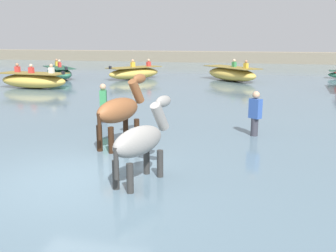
% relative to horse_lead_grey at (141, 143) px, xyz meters
% --- Properties ---
extents(ground_plane, '(120.00, 120.00, 0.00)m').
position_rel_horse_lead_grey_xyz_m(ground_plane, '(-1.32, -0.16, -1.15)').
color(ground_plane, '#84755B').
extents(water_surface, '(90.00, 90.00, 0.38)m').
position_rel_horse_lead_grey_xyz_m(water_surface, '(-1.32, 9.84, -0.96)').
color(water_surface, slate).
rests_on(water_surface, ground).
extents(horse_lead_grey, '(0.90, 1.77, 1.94)m').
position_rel_horse_lead_grey_xyz_m(horse_lead_grey, '(0.00, 0.00, 0.00)').
color(horse_lead_grey, gray).
rests_on(horse_lead_grey, ground).
extents(horse_trailing_chestnut, '(0.94, 1.96, 2.13)m').
position_rel_horse_lead_grey_xyz_m(horse_trailing_chestnut, '(-1.21, 2.22, 0.11)').
color(horse_trailing_chestnut, brown).
rests_on(horse_trailing_chestnut, ground).
extents(boat_mid_channel, '(3.92, 1.68, 1.30)m').
position_rel_horse_lead_grey_xyz_m(boat_mid_channel, '(-9.57, 11.66, -0.35)').
color(boat_mid_channel, gold).
rests_on(boat_mid_channel, water_surface).
extents(boat_distant_west, '(3.51, 3.64, 1.23)m').
position_rel_horse_lead_grey_xyz_m(boat_distant_west, '(-10.55, 16.19, -0.39)').
color(boat_distant_west, '#337556').
rests_on(boat_distant_west, water_surface).
extents(boat_near_starboard, '(3.93, 4.00, 1.33)m').
position_rel_horse_lead_grey_xyz_m(boat_near_starboard, '(0.47, 17.56, -0.34)').
color(boat_near_starboard, gold).
rests_on(boat_near_starboard, water_surface).
extents(boat_distant_east, '(3.31, 3.80, 1.26)m').
position_rel_horse_lead_grey_xyz_m(boat_distant_east, '(-5.72, 17.13, -0.37)').
color(boat_distant_east, gold).
rests_on(boat_distant_east, water_surface).
extents(person_onlooker_right, '(0.38, 0.35, 1.63)m').
position_rel_horse_lead_grey_xyz_m(person_onlooker_right, '(2.05, 4.03, -0.28)').
color(person_onlooker_right, '#383842').
rests_on(person_onlooker_right, ground).
extents(person_wading_close, '(0.28, 0.36, 1.63)m').
position_rel_horse_lead_grey_xyz_m(person_wading_close, '(-2.69, 4.67, -0.28)').
color(person_wading_close, '#383842').
rests_on(person_wading_close, ground).
extents(far_shoreline, '(80.00, 2.40, 1.48)m').
position_rel_horse_lead_grey_xyz_m(far_shoreline, '(-1.32, 35.03, -0.40)').
color(far_shoreline, gray).
rests_on(far_shoreline, ground).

